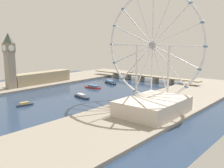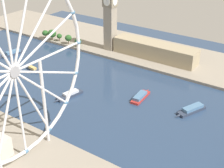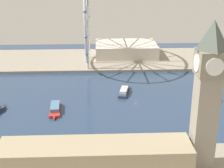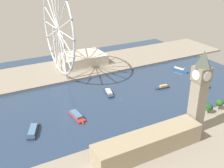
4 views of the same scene
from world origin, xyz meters
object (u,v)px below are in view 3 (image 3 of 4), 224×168
(riverside_hall, at_px, (126,49))
(tour_boat_4, at_px, (124,91))
(parliament_block, at_px, (95,159))
(tour_boat_3, at_px, (55,109))
(clock_tower, at_px, (207,95))
(tour_boat_0, at_px, (210,99))
(ferris_wheel, at_px, (87,3))

(riverside_hall, height_order, tour_boat_4, riverside_hall)
(parliament_block, xyz_separation_m, riverside_hall, (238.77, -36.25, -1.72))
(riverside_hall, distance_m, tour_boat_3, 165.82)
(parliament_block, bearing_deg, clock_tower, -83.98)
(clock_tower, height_order, tour_boat_0, clock_tower)
(tour_boat_4, bearing_deg, parliament_block, -179.34)
(parliament_block, height_order, tour_boat_0, parliament_block)
(ferris_wheel, bearing_deg, tour_boat_0, -135.01)
(tour_boat_3, height_order, tour_boat_4, tour_boat_3)
(tour_boat_0, bearing_deg, ferris_wheel, -38.28)
(riverside_hall, distance_m, tour_boat_4, 115.91)
(tour_boat_4, bearing_deg, clock_tower, -151.53)
(parliament_block, bearing_deg, tour_boat_0, -43.25)
(clock_tower, height_order, parliament_block, clock_tower)
(tour_boat_0, relative_size, tour_boat_3, 0.68)
(ferris_wheel, bearing_deg, riverside_hall, -56.40)
(ferris_wheel, bearing_deg, clock_tower, -161.36)
(clock_tower, relative_size, tour_boat_4, 2.56)
(riverside_hall, bearing_deg, ferris_wheel, 123.60)
(riverside_hall, relative_size, tour_boat_0, 3.37)
(ferris_wheel, height_order, tour_boat_3, ferris_wheel)
(parliament_block, distance_m, ferris_wheel, 216.63)
(riverside_hall, bearing_deg, parliament_block, 171.37)
(clock_tower, bearing_deg, tour_boat_0, -21.14)
(tour_boat_3, distance_m, tour_boat_4, 67.88)
(riverside_hall, bearing_deg, clock_tower, -174.28)
(clock_tower, relative_size, tour_boat_3, 2.60)
(clock_tower, bearing_deg, ferris_wheel, 18.64)
(tour_boat_4, bearing_deg, ferris_wheel, 34.15)
(tour_boat_0, distance_m, tour_boat_3, 130.18)
(parliament_block, bearing_deg, tour_boat_4, -11.60)
(parliament_block, relative_size, ferris_wheel, 0.79)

